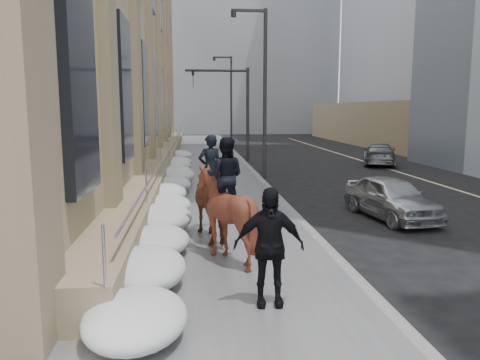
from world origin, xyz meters
name	(u,v)px	position (x,y,z in m)	size (l,w,h in m)	color
ground	(224,289)	(0.00, 0.00, 0.00)	(140.00, 140.00, 0.00)	black
sidewalk	(208,193)	(0.00, 10.00, 0.06)	(5.00, 80.00, 0.12)	#505052
curb	(272,192)	(2.62, 10.00, 0.06)	(0.24, 80.00, 0.12)	slate
lane_line	(456,190)	(10.50, 10.00, 0.01)	(0.15, 70.00, 0.01)	#BFB78C
limestone_building	(108,11)	(-5.26, 19.96, 8.90)	(6.10, 44.00, 18.00)	#998264
bg_building_mid	(224,33)	(4.00, 60.00, 14.00)	(30.00, 12.00, 28.00)	slate
bg_building_far	(159,69)	(-6.00, 72.00, 10.00)	(24.00, 12.00, 20.00)	gray
streetlight_mid	(262,84)	(2.74, 14.00, 4.58)	(1.71, 0.24, 8.00)	#2D2D30
streetlight_far	(229,95)	(2.74, 34.00, 4.58)	(1.71, 0.24, 8.00)	#2D2D30
traffic_signal	(233,99)	(2.07, 22.00, 4.00)	(4.10, 0.22, 6.00)	#2D2D30
snow_bank	(169,192)	(-1.42, 8.11, 0.47)	(1.70, 18.10, 0.76)	silver
mounted_horse_left	(218,198)	(0.06, 3.20, 1.15)	(1.64, 2.48, 2.63)	#532B19
mounted_horse_right	(225,209)	(0.13, 1.52, 1.23)	(1.99, 2.14, 2.66)	#4E2216
pedestrian	(269,246)	(0.69, -1.02, 1.12)	(1.18, 0.49, 2.01)	black
car_silver	(391,197)	(5.55, 5.29, 0.66)	(1.57, 3.90, 1.33)	#B3B5BB
car_grey	(379,154)	(10.74, 18.94, 0.66)	(1.84, 4.52, 1.31)	slate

